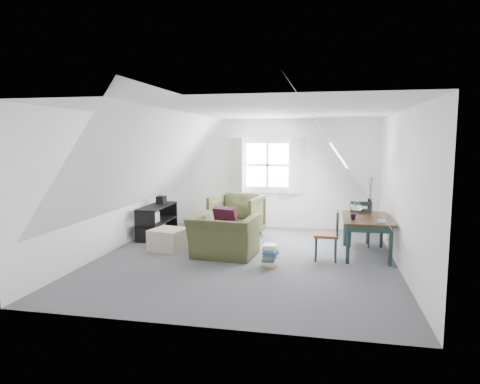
% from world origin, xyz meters
% --- Properties ---
extents(floor, '(5.50, 5.50, 0.00)m').
position_xyz_m(floor, '(0.00, 0.00, 0.00)').
color(floor, '#525258').
rests_on(floor, ground).
extents(ceiling, '(5.50, 5.50, 0.00)m').
position_xyz_m(ceiling, '(0.00, 0.00, 2.50)').
color(ceiling, white).
rests_on(ceiling, wall_back).
extents(wall_back, '(5.00, 0.00, 5.00)m').
position_xyz_m(wall_back, '(0.00, 2.75, 1.25)').
color(wall_back, white).
rests_on(wall_back, ground).
extents(wall_front, '(5.00, 0.00, 5.00)m').
position_xyz_m(wall_front, '(0.00, -2.75, 1.25)').
color(wall_front, white).
rests_on(wall_front, ground).
extents(wall_left, '(0.00, 5.50, 5.50)m').
position_xyz_m(wall_left, '(-2.50, 0.00, 1.25)').
color(wall_left, white).
rests_on(wall_left, ground).
extents(wall_right, '(0.00, 5.50, 5.50)m').
position_xyz_m(wall_right, '(2.50, 0.00, 1.25)').
color(wall_right, white).
rests_on(wall_right, ground).
extents(slope_left, '(3.19, 5.50, 4.48)m').
position_xyz_m(slope_left, '(-1.55, 0.00, 1.78)').
color(slope_left, white).
rests_on(slope_left, wall_left).
extents(slope_right, '(3.19, 5.50, 4.48)m').
position_xyz_m(slope_right, '(1.55, 0.00, 1.78)').
color(slope_right, white).
rests_on(slope_right, wall_right).
extents(dormer_window, '(1.71, 0.35, 1.30)m').
position_xyz_m(dormer_window, '(0.00, 2.68, 1.45)').
color(dormer_window, white).
rests_on(dormer_window, wall_back).
extents(skylight, '(0.35, 0.75, 0.47)m').
position_xyz_m(skylight, '(1.55, 1.30, 1.75)').
color(skylight, white).
rests_on(skylight, slope_right).
extents(armchair_near, '(1.20, 1.08, 0.73)m').
position_xyz_m(armchair_near, '(-0.39, 0.08, 0.00)').
color(armchair_near, '#424425').
rests_on(armchair_near, floor).
extents(armchair_far, '(1.11, 1.14, 0.90)m').
position_xyz_m(armchair_far, '(-0.47, 1.53, 0.00)').
color(armchair_far, '#424425').
rests_on(armchair_far, floor).
extents(throw_pillow, '(0.46, 0.33, 0.43)m').
position_xyz_m(throw_pillow, '(-0.39, 0.23, 0.65)').
color(throw_pillow, '#3C1023').
rests_on(throw_pillow, armchair_near).
extents(ottoman, '(0.69, 0.69, 0.39)m').
position_xyz_m(ottoman, '(-1.52, 0.32, 0.19)').
color(ottoman, tan).
rests_on(ottoman, floor).
extents(dining_table, '(0.82, 1.36, 0.68)m').
position_xyz_m(dining_table, '(2.05, 0.65, 0.59)').
color(dining_table, '#311D0D').
rests_on(dining_table, floor).
extents(demijohn, '(0.20, 0.20, 0.28)m').
position_xyz_m(demijohn, '(1.90, 1.10, 0.80)').
color(demijohn, silver).
rests_on(demijohn, dining_table).
extents(vase_twigs, '(0.08, 0.09, 0.65)m').
position_xyz_m(vase_twigs, '(2.15, 1.20, 0.83)').
color(vase_twigs, black).
rests_on(vase_twigs, dining_table).
extents(cup, '(0.12, 0.12, 0.09)m').
position_xyz_m(cup, '(1.80, 0.35, 0.68)').
color(cup, black).
rests_on(cup, dining_table).
extents(paper_box, '(0.14, 0.12, 0.04)m').
position_xyz_m(paper_box, '(2.25, 0.20, 0.70)').
color(paper_box, white).
rests_on(paper_box, dining_table).
extents(dining_chair_far, '(0.42, 0.42, 0.89)m').
position_xyz_m(dining_chair_far, '(1.98, 1.30, 0.47)').
color(dining_chair_far, brown).
rests_on(dining_chair_far, floor).
extents(dining_chair_near, '(0.40, 0.40, 0.85)m').
position_xyz_m(dining_chair_near, '(1.39, 0.20, 0.45)').
color(dining_chair_near, brown).
rests_on(dining_chair_near, floor).
extents(media_shelf, '(0.43, 1.28, 0.66)m').
position_xyz_m(media_shelf, '(-2.15, 1.27, 0.30)').
color(media_shelf, black).
rests_on(media_shelf, floor).
extents(electronics_box, '(0.17, 0.23, 0.18)m').
position_xyz_m(electronics_box, '(-2.15, 1.57, 0.73)').
color(electronics_box, black).
rests_on(electronics_box, media_shelf).
extents(magazine_stack, '(0.27, 0.32, 0.36)m').
position_xyz_m(magazine_stack, '(0.47, -0.37, 0.18)').
color(magazine_stack, '#B29933').
rests_on(magazine_stack, floor).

